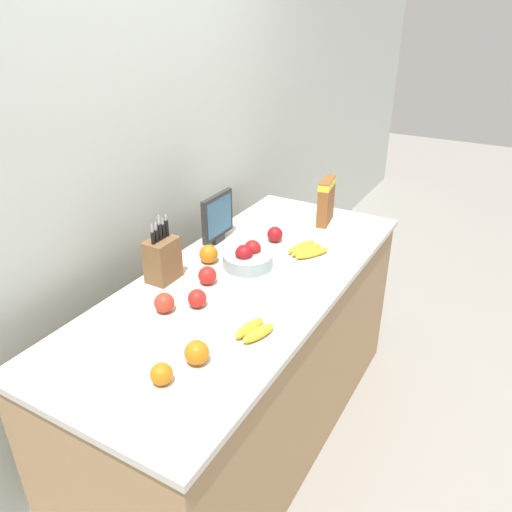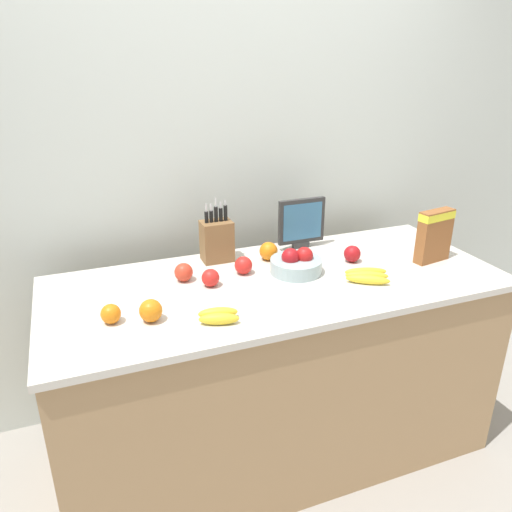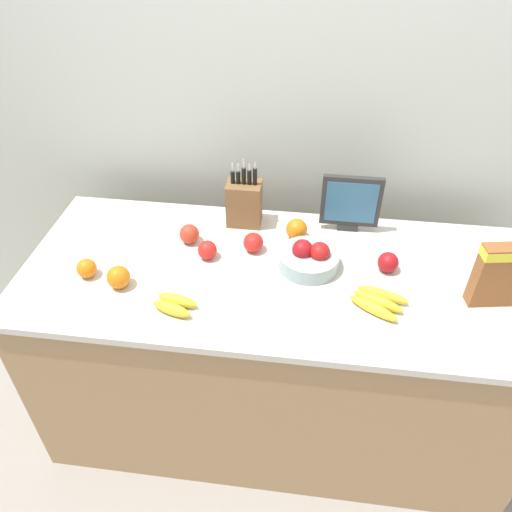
# 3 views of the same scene
# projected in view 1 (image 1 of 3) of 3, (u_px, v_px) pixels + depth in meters

# --- Properties ---
(ground_plane) EXTENTS (14.00, 14.00, 0.00)m
(ground_plane) POSITION_uv_depth(u_px,v_px,m) (246.00, 430.00, 2.68)
(ground_plane) COLOR gray
(wall_back) EXTENTS (9.00, 0.06, 2.60)m
(wall_back) POSITION_uv_depth(u_px,v_px,m) (129.00, 179.00, 2.37)
(wall_back) COLOR silver
(wall_back) RESTS_ON ground_plane
(counter) EXTENTS (2.02, 0.84, 0.94)m
(counter) POSITION_uv_depth(u_px,v_px,m) (246.00, 360.00, 2.47)
(counter) COLOR tan
(counter) RESTS_ON ground_plane
(knife_block) EXTENTS (0.15, 0.11, 0.31)m
(knife_block) POSITION_uv_depth(u_px,v_px,m) (162.00, 259.00, 2.20)
(knife_block) COLOR brown
(knife_block) RESTS_ON counter
(small_monitor) EXTENTS (0.25, 0.03, 0.26)m
(small_monitor) POSITION_uv_depth(u_px,v_px,m) (218.00, 217.00, 2.53)
(small_monitor) COLOR #2D2D2D
(small_monitor) RESTS_ON counter
(cereal_box) EXTENTS (0.19, 0.09, 0.25)m
(cereal_box) POSITION_uv_depth(u_px,v_px,m) (326.00, 199.00, 2.76)
(cereal_box) COLOR brown
(cereal_box) RESTS_ON counter
(fruit_bowl) EXTENTS (0.23, 0.23, 0.12)m
(fruit_bowl) POSITION_uv_depth(u_px,v_px,m) (248.00, 258.00, 2.34)
(fruit_bowl) COLOR #99B2B7
(fruit_bowl) RESTS_ON counter
(banana_bunch_left) EXTENTS (0.17, 0.13, 0.04)m
(banana_bunch_left) POSITION_uv_depth(u_px,v_px,m) (254.00, 331.00, 1.86)
(banana_bunch_left) COLOR yellow
(banana_bunch_left) RESTS_ON counter
(banana_bunch_right) EXTENTS (0.22, 0.19, 0.04)m
(banana_bunch_right) POSITION_uv_depth(u_px,v_px,m) (307.00, 250.00, 2.46)
(banana_bunch_right) COLOR yellow
(banana_bunch_right) RESTS_ON counter
(apple_near_bananas) EXTENTS (0.08, 0.08, 0.08)m
(apple_near_bananas) POSITION_uv_depth(u_px,v_px,m) (197.00, 298.00, 2.03)
(apple_near_bananas) COLOR red
(apple_near_bananas) RESTS_ON counter
(apple_by_knife_block) EXTENTS (0.08, 0.08, 0.08)m
(apple_by_knife_block) POSITION_uv_depth(u_px,v_px,m) (207.00, 275.00, 2.19)
(apple_by_knife_block) COLOR red
(apple_by_knife_block) RESTS_ON counter
(apple_rear) EXTENTS (0.08, 0.08, 0.08)m
(apple_rear) POSITION_uv_depth(u_px,v_px,m) (275.00, 234.00, 2.58)
(apple_rear) COLOR #A31419
(apple_rear) RESTS_ON counter
(apple_front) EXTENTS (0.08, 0.08, 0.08)m
(apple_front) POSITION_uv_depth(u_px,v_px,m) (164.00, 303.00, 2.00)
(apple_front) COLOR red
(apple_front) RESTS_ON counter
(orange_front_right) EXTENTS (0.07, 0.07, 0.07)m
(orange_front_right) POSITION_uv_depth(u_px,v_px,m) (161.00, 374.00, 1.62)
(orange_front_right) COLOR orange
(orange_front_right) RESTS_ON counter
(orange_near_bowl) EXTENTS (0.09, 0.09, 0.09)m
(orange_near_bowl) POSITION_uv_depth(u_px,v_px,m) (209.00, 254.00, 2.37)
(orange_near_bowl) COLOR orange
(orange_near_bowl) RESTS_ON counter
(orange_by_cereal) EXTENTS (0.09, 0.09, 0.09)m
(orange_by_cereal) POSITION_uv_depth(u_px,v_px,m) (197.00, 353.00, 1.71)
(orange_by_cereal) COLOR orange
(orange_by_cereal) RESTS_ON counter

